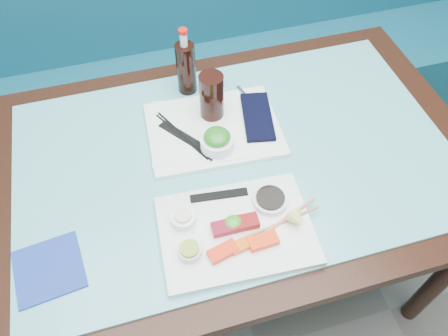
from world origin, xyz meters
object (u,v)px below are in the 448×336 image
object	(u,v)px
booth_bench	(181,72)
blue_napkin	(49,269)
cola_bottle_body	(186,69)
seaweed_bowl	(217,143)
serving_tray	(214,129)
cola_glass	(212,96)
sashimi_plate	(236,230)
dining_table	(235,175)

from	to	relation	value
booth_bench	blue_napkin	size ratio (longest dim) A/B	19.44
cola_bottle_body	blue_napkin	xyz separation A→B (m)	(-0.46, -0.51, -0.08)
blue_napkin	seaweed_bowl	bearing A→B (deg)	26.77
serving_tray	cola_glass	xyz separation A→B (m)	(0.01, 0.05, 0.08)
sashimi_plate	blue_napkin	bearing A→B (deg)	-179.86
blue_napkin	booth_bench	bearing A→B (deg)	63.46
booth_bench	serving_tray	size ratio (longest dim) A/B	7.83
cola_glass	dining_table	bearing A→B (deg)	-81.37
booth_bench	dining_table	distance (m)	0.89
serving_tray	seaweed_bowl	distance (m)	0.08
dining_table	cola_bottle_body	distance (m)	0.36
serving_tray	cola_bottle_body	xyz separation A→B (m)	(-0.03, 0.20, 0.08)
cola_bottle_body	booth_bench	bearing A→B (deg)	82.78
dining_table	blue_napkin	bearing A→B (deg)	-158.34
seaweed_bowl	serving_tray	bearing A→B (deg)	82.41
cola_bottle_body	sashimi_plate	bearing A→B (deg)	-90.24
seaweed_bowl	cola_glass	size ratio (longest dim) A/B	0.66
dining_table	blue_napkin	distance (m)	0.57
cola_bottle_body	blue_napkin	size ratio (longest dim) A/B	1.10
sashimi_plate	dining_table	bearing A→B (deg)	76.89
dining_table	seaweed_bowl	distance (m)	0.14
dining_table	sashimi_plate	world-z (taller)	sashimi_plate
dining_table	serving_tray	distance (m)	0.15
cola_glass	blue_napkin	world-z (taller)	cola_glass
serving_tray	blue_napkin	size ratio (longest dim) A/B	2.48
cola_glass	cola_bottle_body	xyz separation A→B (m)	(-0.04, 0.14, -0.00)
booth_bench	serving_tray	distance (m)	0.83
serving_tray	blue_napkin	distance (m)	0.58
booth_bench	blue_napkin	xyz separation A→B (m)	(-0.52, -1.05, 0.39)
dining_table	cola_glass	size ratio (longest dim) A/B	9.55
cola_bottle_body	blue_napkin	distance (m)	0.69
booth_bench	dining_table	world-z (taller)	booth_bench
booth_bench	cola_bottle_body	world-z (taller)	booth_bench
sashimi_plate	cola_bottle_body	xyz separation A→B (m)	(0.00, 0.54, 0.08)
seaweed_bowl	cola_glass	xyz separation A→B (m)	(0.02, 0.13, 0.05)
sashimi_plate	seaweed_bowl	world-z (taller)	seaweed_bowl
booth_bench	serving_tray	xyz separation A→B (m)	(-0.03, -0.73, 0.39)
seaweed_bowl	dining_table	bearing A→B (deg)	-36.84
cola_bottle_body	dining_table	bearing A→B (deg)	-77.50
cola_bottle_body	seaweed_bowl	bearing A→B (deg)	-85.19
sashimi_plate	serving_tray	xyz separation A→B (m)	(0.04, 0.34, -0.00)
cola_bottle_body	blue_napkin	world-z (taller)	cola_bottle_body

